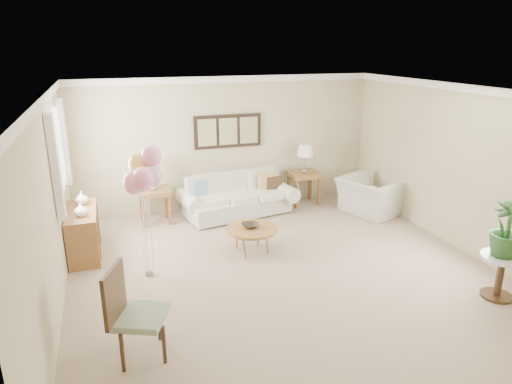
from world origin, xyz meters
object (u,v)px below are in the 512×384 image
coffee_table (252,230)px  accent_chair (131,311)px  balloon_cluster (143,174)px  sofa (237,199)px  armchair (370,196)px

coffee_table → accent_chair: (-1.98, -2.06, 0.18)m
coffee_table → balloon_cluster: 2.02m
balloon_cluster → coffee_table: bearing=10.8°
sofa → coffee_table: bearing=-98.5°
armchair → accent_chair: bearing=101.2°
coffee_table → armchair: armchair is taller
coffee_table → accent_chair: accent_chair is taller
armchair → coffee_table: bearing=87.7°
armchair → sofa: bearing=51.7°
sofa → armchair: (2.47, -0.76, 0.03)m
coffee_table → armchair: 2.89m
balloon_cluster → armchair: bearing=16.0°
sofa → coffee_table: size_ratio=2.87×
sofa → balloon_cluster: balloon_cluster is taller
accent_chair → sofa: bearing=59.3°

